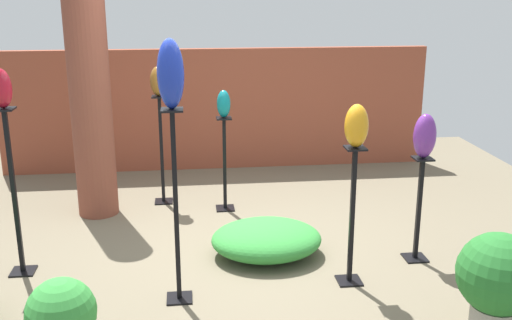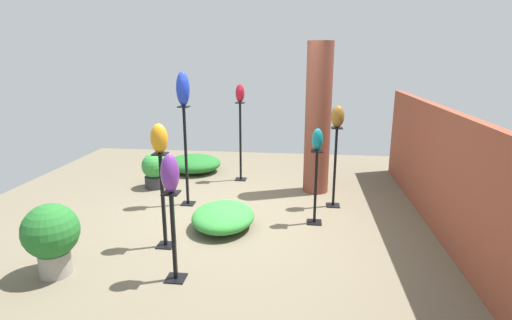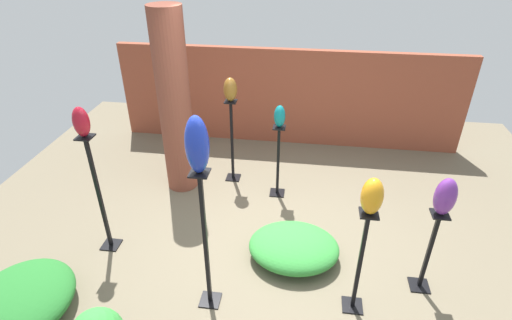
# 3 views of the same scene
# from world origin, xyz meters

# --- Properties ---
(ground_plane) EXTENTS (8.00, 8.00, 0.00)m
(ground_plane) POSITION_xyz_m (0.00, 0.00, 0.00)
(ground_plane) COLOR #6B604C
(brick_wall_back) EXTENTS (5.60, 0.12, 1.60)m
(brick_wall_back) POSITION_xyz_m (0.00, 2.76, 0.80)
(brick_wall_back) COLOR brown
(brick_wall_back) RESTS_ON ground
(brick_pillar) EXTENTS (0.42, 0.42, 2.47)m
(brick_pillar) POSITION_xyz_m (-1.38, 1.21, 1.23)
(brick_pillar) COLOR brown
(brick_pillar) RESTS_ON ground
(pedestal_ruby) EXTENTS (0.20, 0.20, 1.44)m
(pedestal_ruby) POSITION_xyz_m (-1.84, -0.15, 0.66)
(pedestal_ruby) COLOR black
(pedestal_ruby) RESTS_ON ground
(pedestal_cobalt) EXTENTS (0.20, 0.20, 1.52)m
(pedestal_cobalt) POSITION_xyz_m (-0.50, -0.77, 0.71)
(pedestal_cobalt) COLOR black
(pedestal_cobalt) RESTS_ON ground
(pedestal_bronze) EXTENTS (0.20, 0.20, 1.22)m
(pedestal_bronze) POSITION_xyz_m (-0.69, 1.47, 0.56)
(pedestal_bronze) COLOR black
(pedestal_bronze) RESTS_ON ground
(pedestal_teal) EXTENTS (0.20, 0.20, 1.03)m
(pedestal_teal) POSITION_xyz_m (-0.01, 1.17, 0.47)
(pedestal_teal) COLOR black
(pedestal_teal) RESTS_ON ground
(pedestal_violet) EXTENTS (0.20, 0.20, 0.95)m
(pedestal_violet) POSITION_xyz_m (1.61, -0.29, 0.43)
(pedestal_violet) COLOR black
(pedestal_violet) RESTS_ON ground
(pedestal_amber) EXTENTS (0.20, 0.20, 1.16)m
(pedestal_amber) POSITION_xyz_m (0.90, -0.64, 0.53)
(pedestal_amber) COLOR black
(pedestal_amber) RESTS_ON ground
(art_vase_ruby) EXTENTS (0.16, 0.16, 0.32)m
(art_vase_ruby) POSITION_xyz_m (-1.84, -0.15, 1.59)
(art_vase_ruby) COLOR maroon
(art_vase_ruby) RESTS_ON pedestal_ruby
(art_vase_cobalt) EXTENTS (0.19, 0.20, 0.50)m
(art_vase_cobalt) POSITION_xyz_m (-0.50, -0.77, 1.77)
(art_vase_cobalt) COLOR #192D9E
(art_vase_cobalt) RESTS_ON pedestal_cobalt
(art_vase_bronze) EXTENTS (0.18, 0.19, 0.32)m
(art_vase_bronze) POSITION_xyz_m (-0.69, 1.47, 1.38)
(art_vase_bronze) COLOR brown
(art_vase_bronze) RESTS_ON pedestal_bronze
(art_vase_teal) EXTENTS (0.15, 0.14, 0.29)m
(art_vase_teal) POSITION_xyz_m (-0.01, 1.17, 1.18)
(art_vase_teal) COLOR #0F727A
(art_vase_teal) RESTS_ON pedestal_teal
(art_vase_violet) EXTENTS (0.20, 0.18, 0.39)m
(art_vase_violet) POSITION_xyz_m (1.61, -0.29, 1.14)
(art_vase_violet) COLOR #6B2D8C
(art_vase_violet) RESTS_ON pedestal_violet
(art_vase_amber) EXTENTS (0.19, 0.20, 0.34)m
(art_vase_amber) POSITION_xyz_m (0.90, -0.64, 1.33)
(art_vase_amber) COLOR orange
(art_vase_amber) RESTS_ON pedestal_amber
(potted_plant_mid_left) EXTENTS (0.57, 0.57, 0.78)m
(potted_plant_mid_left) POSITION_xyz_m (1.67, -1.57, 0.45)
(potted_plant_mid_left) COLOR gray
(potted_plant_mid_left) RESTS_ON ground
(potted_plant_front_left) EXTENTS (0.45, 0.45, 0.62)m
(potted_plant_front_left) POSITION_xyz_m (-1.22, -1.56, 0.32)
(potted_plant_front_left) COLOR #2D2D33
(potted_plant_front_left) RESTS_ON ground
(foliage_bed_east) EXTENTS (1.01, 0.83, 0.31)m
(foliage_bed_east) POSITION_xyz_m (0.29, -0.05, 0.15)
(foliage_bed_east) COLOR #338C38
(foliage_bed_east) RESTS_ON ground
(foliage_bed_west) EXTENTS (0.97, 1.06, 0.33)m
(foliage_bed_west) POSITION_xyz_m (-2.25, -1.16, 0.17)
(foliage_bed_west) COLOR #236B28
(foliage_bed_west) RESTS_ON ground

